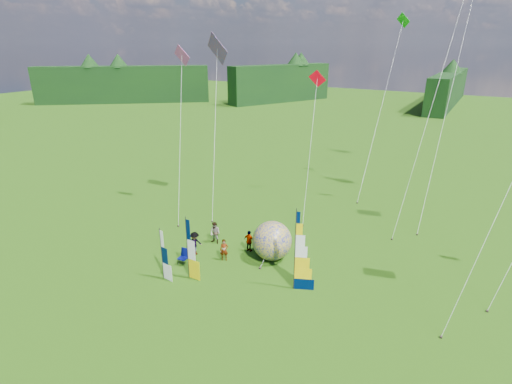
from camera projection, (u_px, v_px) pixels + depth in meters
The scene contains 18 objects.
ground at pixel (234, 316), 21.02m from camera, with size 220.00×220.00×0.00m, color #24560B.
treeline_ring at pixel (232, 249), 19.61m from camera, with size 210.00×210.00×8.00m, color black, non-canonical shape.
feather_banner_main at pixel (295, 252), 22.47m from camera, with size 1.33×0.10×4.93m, color #001037, non-canonical shape.
side_banner_left at pixel (187, 249), 23.82m from camera, with size 1.08×0.10×3.91m, color #E3C005, non-canonical shape.
side_banner_far at pixel (162, 254), 23.85m from camera, with size 0.96×0.10×3.24m, color white, non-canonical shape.
bol_inflatable at pixel (272, 241), 26.18m from camera, with size 2.62×2.62×2.62m, color #030F7D.
spectator_a at pixel (224, 250), 26.14m from camera, with size 0.55×0.36×1.50m, color #66594C.
spectator_b at pixel (215, 233), 28.36m from camera, with size 0.78×0.39×1.61m, color #66594C.
spectator_c at pixel (195, 244), 26.79m from camera, with size 1.09×0.40×1.68m, color #66594C.
spectator_d at pixel (249, 241), 27.27m from camera, with size 0.90×0.37×1.54m, color #66594C.
camp_chair at pixel (183, 257), 25.72m from camera, with size 0.61×0.61×1.06m, color #030845, non-canonical shape.
kite_whale at pixel (449, 98), 31.21m from camera, with size 2.97×14.57×18.84m, color black, non-canonical shape.
kite_rainbow_delta at pixel (214, 118), 32.92m from camera, with size 8.48×11.39×15.31m, color red, non-canonical shape.
kite_parafoil at pixel (512, 174), 18.56m from camera, with size 6.61×9.99×15.57m, color red, non-canonical shape.
small_kite_red at pixel (311, 141), 32.82m from camera, with size 5.01×10.08×11.79m, color #E90014, non-canonical shape.
small_kite_orange at pixel (431, 103), 29.01m from camera, with size 3.86×11.18×18.68m, color #FF5115, non-canonical shape.
small_kite_pink at pixel (180, 131), 31.35m from camera, with size 5.57×7.69×13.95m, color #C74498, non-canonical shape.
small_kite_green at pixel (382, 102), 36.60m from camera, with size 2.45×11.96×16.66m, color #0FB511, non-canonical shape.
Camera 1 is at (9.88, -14.33, 13.53)m, focal length 28.00 mm.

